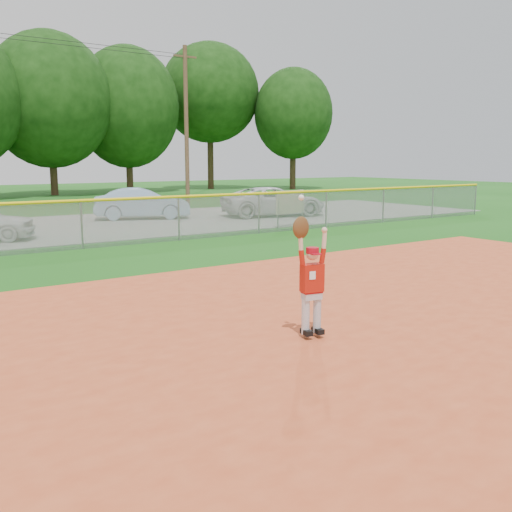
{
  "coord_description": "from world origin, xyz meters",
  "views": [
    {
      "loc": [
        -5.48,
        -7.46,
        2.74
      ],
      "look_at": [
        0.02,
        0.53,
        1.1
      ],
      "focal_mm": 40.0,
      "sensor_mm": 36.0,
      "label": 1
    }
  ],
  "objects_px": {
    "car_white_b": "(274,201)",
    "sponsor_sign": "(290,203)",
    "car_blue": "(142,203)",
    "ballplayer": "(310,276)"
  },
  "relations": [
    {
      "from": "car_white_b",
      "to": "sponsor_sign",
      "type": "bearing_deg",
      "value": 166.51
    },
    {
      "from": "car_blue",
      "to": "car_white_b",
      "type": "xyz_separation_m",
      "value": [
        5.87,
        -2.3,
        -0.01
      ]
    },
    {
      "from": "sponsor_sign",
      "to": "ballplayer",
      "type": "distance_m",
      "value": 14.88
    },
    {
      "from": "car_white_b",
      "to": "ballplayer",
      "type": "distance_m",
      "value": 19.35
    },
    {
      "from": "sponsor_sign",
      "to": "ballplayer",
      "type": "xyz_separation_m",
      "value": [
        -8.91,
        -11.92,
        0.01
      ]
    },
    {
      "from": "car_blue",
      "to": "sponsor_sign",
      "type": "distance_m",
      "value": 7.35
    },
    {
      "from": "sponsor_sign",
      "to": "ballplayer",
      "type": "height_order",
      "value": "ballplayer"
    },
    {
      "from": "ballplayer",
      "to": "car_blue",
      "type": "bearing_deg",
      "value": 74.27
    },
    {
      "from": "car_blue",
      "to": "car_white_b",
      "type": "height_order",
      "value": "car_blue"
    },
    {
      "from": "car_white_b",
      "to": "car_blue",
      "type": "bearing_deg",
      "value": 82.79
    }
  ]
}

